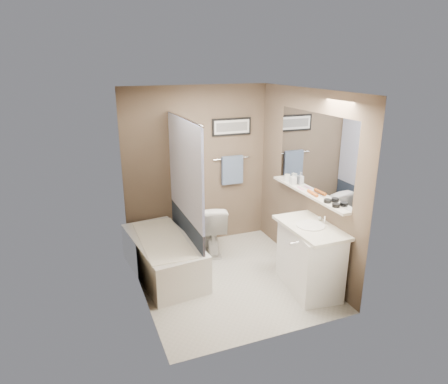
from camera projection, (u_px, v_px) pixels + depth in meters
name	position (u px, v px, depth m)	size (l,w,h in m)	color
ground	(228.00, 278.00, 5.23)	(2.50, 2.50, 0.00)	beige
ceiling	(229.00, 92.00, 4.49)	(2.20, 2.50, 0.04)	white
wall_back	(197.00, 168.00, 5.94)	(2.20, 0.04, 2.40)	brown
wall_front	(278.00, 229.00, 3.77)	(2.20, 0.04, 2.40)	brown
wall_left	(140.00, 203.00, 4.48)	(0.04, 2.50, 2.40)	brown
wall_right	(305.00, 182.00, 5.23)	(0.04, 2.50, 2.40)	brown
tile_surround	(132.00, 205.00, 4.98)	(0.02, 1.55, 2.00)	#BFAD91
curtain_rod	(183.00, 118.00, 4.89)	(0.02, 0.02, 1.55)	silver
curtain_upper	(185.00, 169.00, 5.10)	(0.03, 1.45, 1.28)	white
curtain_lower	(187.00, 228.00, 5.35)	(0.03, 1.45, 0.36)	#253246
mirror	(314.00, 153.00, 4.97)	(0.02, 1.60, 1.00)	silver
shelf	(308.00, 193.00, 5.12)	(0.12, 1.60, 0.03)	silver
towel_bar	(232.00, 158.00, 6.09)	(0.02, 0.02, 0.60)	silver
towel	(232.00, 170.00, 6.13)	(0.34, 0.05, 0.44)	#7C94B4
art_frame	(232.00, 127.00, 5.96)	(0.62, 0.03, 0.26)	black
art_mat	(232.00, 127.00, 5.94)	(0.56, 0.00, 0.20)	white
art_image	(232.00, 127.00, 5.94)	(0.50, 0.00, 0.13)	#595959
door	(325.00, 240.00, 4.01)	(0.80, 0.02, 2.00)	silver
door_handle	(294.00, 243.00, 3.94)	(0.02, 0.02, 0.10)	silver
bathtub	(163.00, 257.00, 5.28)	(0.70, 1.50, 0.50)	white
tub_rim	(162.00, 239.00, 5.20)	(0.56, 1.36, 0.02)	white
toilet	(210.00, 228.00, 5.89)	(0.42, 0.73, 0.75)	white
vanity	(309.00, 259.00, 4.91)	(0.50, 0.90, 0.80)	white
countertop	(311.00, 227.00, 4.77)	(0.54, 0.96, 0.04)	white
sink_basin	(310.00, 225.00, 4.76)	(0.34, 0.34, 0.01)	white
faucet_spout	(325.00, 220.00, 4.82)	(0.02, 0.02, 0.10)	white
faucet_knob	(320.00, 218.00, 4.91)	(0.05, 0.05, 0.05)	silver
candle_bowl_near	(336.00, 205.00, 4.59)	(0.09, 0.09, 0.04)	black
candle_bowl_far	(327.00, 201.00, 4.73)	(0.09, 0.09, 0.04)	black
hair_brush_front	(313.00, 193.00, 5.00)	(0.04, 0.04, 0.22)	#C75A1C
pink_comb	(301.00, 188.00, 5.25)	(0.03, 0.16, 0.01)	pink
glass_jar	(287.00, 178.00, 5.55)	(0.08, 0.08, 0.10)	white
soap_bottle	(293.00, 179.00, 5.40)	(0.07, 0.07, 0.16)	#999999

